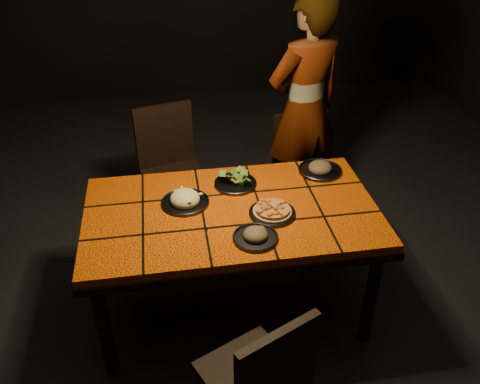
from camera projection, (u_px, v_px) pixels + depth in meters
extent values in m
cube|color=black|center=(233.00, 309.00, 3.21)|extent=(6.00, 7.00, 0.04)
cube|color=#F05707|center=(232.00, 213.00, 2.80)|extent=(1.60, 0.90, 0.05)
cube|color=black|center=(232.00, 219.00, 2.82)|extent=(1.62, 0.92, 0.04)
cylinder|color=black|center=(105.00, 330.00, 2.61)|extent=(0.07, 0.07, 0.66)
cylinder|color=black|center=(371.00, 297.00, 2.81)|extent=(0.07, 0.07, 0.66)
cylinder|color=black|center=(111.00, 241.00, 3.22)|extent=(0.07, 0.07, 0.66)
cylinder|color=black|center=(330.00, 219.00, 3.42)|extent=(0.07, 0.07, 0.66)
cube|color=black|center=(251.00, 375.00, 2.28)|extent=(0.52, 0.52, 0.04)
cube|color=black|center=(277.00, 369.00, 2.03)|extent=(0.37, 0.20, 0.43)
cylinder|color=black|center=(258.00, 366.00, 2.58)|extent=(0.03, 0.03, 0.40)
cube|color=black|center=(175.00, 177.00, 3.63)|extent=(0.51, 0.51, 0.04)
cube|color=black|center=(164.00, 135.00, 3.64)|extent=(0.42, 0.15, 0.46)
cylinder|color=black|center=(162.00, 223.00, 3.57)|extent=(0.04, 0.04, 0.43)
cylinder|color=black|center=(207.00, 211.00, 3.69)|extent=(0.04, 0.04, 0.43)
cylinder|color=black|center=(149.00, 198.00, 3.83)|extent=(0.04, 0.04, 0.43)
cylinder|color=black|center=(191.00, 188.00, 3.95)|extent=(0.04, 0.04, 0.43)
cube|color=black|center=(304.00, 173.00, 3.79)|extent=(0.44, 0.44, 0.04)
cube|color=black|center=(296.00, 137.00, 3.80)|extent=(0.37, 0.11, 0.41)
cylinder|color=black|center=(294.00, 210.00, 3.74)|extent=(0.03, 0.03, 0.38)
cylinder|color=black|center=(329.00, 202.00, 3.83)|extent=(0.03, 0.03, 0.38)
cylinder|color=black|center=(276.00, 190.00, 3.97)|extent=(0.03, 0.03, 0.38)
cylinder|color=black|center=(310.00, 182.00, 4.07)|extent=(0.03, 0.03, 0.38)
imported|color=brown|center=(304.00, 109.00, 3.65)|extent=(0.72, 0.60, 1.70)
cylinder|color=#343439|center=(272.00, 213.00, 2.74)|extent=(0.25, 0.25, 0.01)
torus|color=#343439|center=(272.00, 212.00, 2.73)|extent=(0.25, 0.25, 0.01)
cylinder|color=tan|center=(272.00, 212.00, 2.73)|extent=(0.28, 0.28, 0.01)
cylinder|color=orange|center=(272.00, 209.00, 2.72)|extent=(0.25, 0.25, 0.02)
cylinder|color=#343439|center=(185.00, 203.00, 2.83)|extent=(0.27, 0.27, 0.01)
torus|color=#343439|center=(185.00, 201.00, 2.82)|extent=(0.27, 0.27, 0.01)
ellipsoid|color=beige|center=(185.00, 198.00, 2.81)|extent=(0.16, 0.16, 0.09)
cylinder|color=#343439|center=(235.00, 184.00, 2.99)|extent=(0.25, 0.25, 0.01)
torus|color=#343439|center=(235.00, 183.00, 2.98)|extent=(0.25, 0.25, 0.01)
cylinder|color=#343439|center=(255.00, 238.00, 2.56)|extent=(0.23, 0.23, 0.01)
torus|color=#343439|center=(255.00, 237.00, 2.56)|extent=(0.23, 0.23, 0.01)
ellipsoid|color=brown|center=(255.00, 234.00, 2.55)|extent=(0.14, 0.14, 0.08)
cylinder|color=#343439|center=(320.00, 171.00, 3.12)|extent=(0.26, 0.26, 0.01)
torus|color=#343439|center=(320.00, 169.00, 3.11)|extent=(0.27, 0.27, 0.01)
ellipsoid|color=brown|center=(320.00, 167.00, 3.10)|extent=(0.16, 0.16, 0.09)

